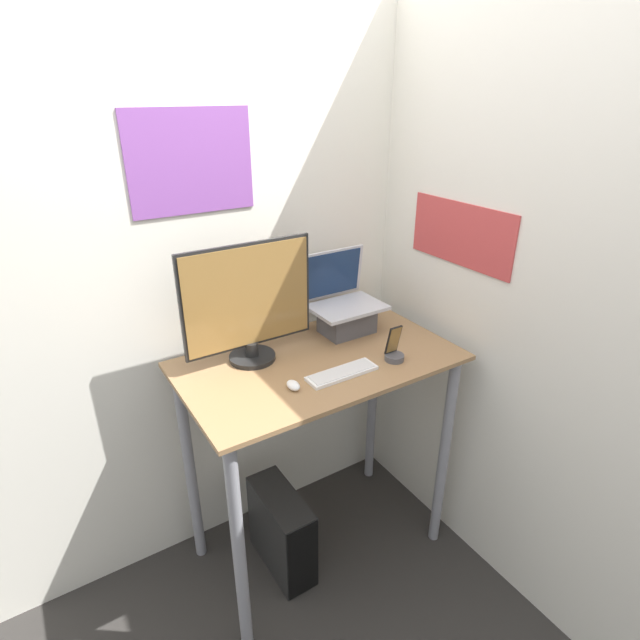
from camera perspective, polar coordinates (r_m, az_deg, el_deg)
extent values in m
plane|color=#2D2B28|center=(2.63, 4.31, -28.79)|extent=(12.00, 12.00, 0.00)
cube|color=silver|center=(2.34, -5.56, 4.37)|extent=(6.00, 0.05, 2.60)
cube|color=purple|center=(2.06, -14.48, 17.09)|extent=(0.49, 0.01, 0.39)
cube|color=silver|center=(2.20, 19.57, 1.61)|extent=(0.05, 6.00, 2.60)
cube|color=#BF3F3F|center=(2.23, 15.76, 9.41)|extent=(0.01, 0.56, 0.26)
cube|color=#936D47|center=(2.11, -0.10, -4.72)|extent=(1.16, 0.66, 0.02)
cylinder|color=gray|center=(2.08, -9.20, -25.08)|extent=(0.05, 0.05, 1.07)
cylinder|color=gray|center=(2.53, 13.96, -14.80)|extent=(0.05, 0.05, 1.07)
cylinder|color=gray|center=(2.46, -14.64, -16.18)|extent=(0.05, 0.05, 1.07)
cylinder|color=gray|center=(2.85, 6.00, -9.06)|extent=(0.05, 0.05, 1.07)
cube|color=#4C4C51|center=(2.31, 3.09, -0.05)|extent=(0.23, 0.16, 0.12)
cube|color=#B7B7BC|center=(2.28, 3.13, 1.48)|extent=(0.33, 0.23, 0.02)
cube|color=#B7B7BC|center=(2.33, 1.38, 5.34)|extent=(0.33, 0.03, 0.23)
cube|color=navy|center=(2.33, 1.47, 5.31)|extent=(0.30, 0.02, 0.21)
cylinder|color=black|center=(2.12, -7.73, -4.21)|extent=(0.19, 0.19, 0.02)
cylinder|color=black|center=(2.10, -7.80, -3.27)|extent=(0.06, 0.06, 0.06)
cube|color=black|center=(2.00, -8.24, 2.70)|extent=(0.56, 0.01, 0.43)
cube|color=olive|center=(2.00, -8.14, 2.63)|extent=(0.53, 0.01, 0.41)
cube|color=white|center=(1.99, 2.53, -6.09)|extent=(0.30, 0.09, 0.01)
cube|color=silver|center=(1.99, 2.53, -5.88)|extent=(0.27, 0.08, 0.00)
ellipsoid|color=white|center=(1.90, -3.07, -7.47)|extent=(0.04, 0.07, 0.03)
cylinder|color=#4C4C51|center=(2.11, 8.49, -4.24)|extent=(0.08, 0.08, 0.03)
cube|color=black|center=(2.08, 8.38, -2.26)|extent=(0.06, 0.03, 0.13)
cube|color=olive|center=(2.08, 8.47, -2.29)|extent=(0.05, 0.03, 0.12)
cube|color=black|center=(2.58, -4.41, -22.83)|extent=(0.16, 0.40, 0.42)
cube|color=black|center=(2.46, -1.93, -25.84)|extent=(0.15, 0.01, 0.40)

